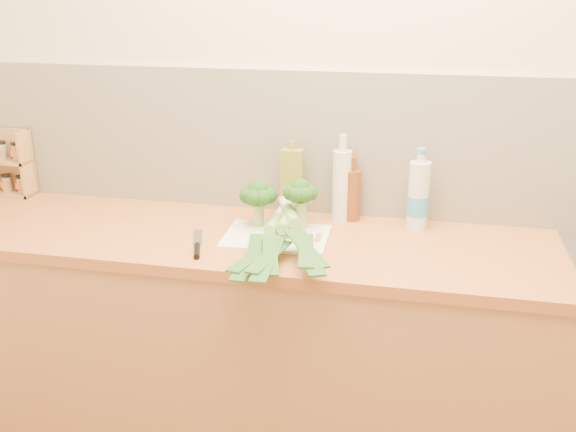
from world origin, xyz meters
name	(u,v)px	position (x,y,z in m)	size (l,w,h in m)	color
room_shell	(356,146)	(0.00, 1.49, 1.17)	(3.50, 3.50, 3.50)	beige
counter	(340,356)	(0.00, 1.20, 0.45)	(3.20, 0.62, 0.90)	#A76D45
chopping_board	(276,237)	(-0.24, 1.19, 0.91)	(0.36, 0.26, 0.01)	white
broccoli_left	(258,195)	(-0.32, 1.27, 1.03)	(0.13, 0.13, 0.17)	#85A45F
broccoli_right	(300,194)	(-0.17, 1.28, 1.04)	(0.12, 0.12, 0.18)	#85A45F
leek_front	(268,233)	(-0.25, 1.15, 0.93)	(0.10, 0.64, 0.04)	white
leek_mid	(282,229)	(-0.21, 1.15, 0.95)	(0.11, 0.70, 0.04)	white
leek_back	(295,224)	(-0.17, 1.16, 0.97)	(0.28, 0.66, 0.04)	white
chefs_knife	(197,248)	(-0.47, 1.04, 0.91)	(0.11, 0.26, 0.02)	silver
spice_rack	(6,166)	(-1.45, 1.44, 1.02)	(0.23, 0.09, 0.28)	tan
oil_tin	(292,183)	(-0.23, 1.41, 1.03)	(0.08, 0.05, 0.29)	olive
glass_bottle	(342,184)	(-0.04, 1.43, 1.04)	(0.07, 0.07, 0.32)	silver
amber_bottle	(352,194)	(0.00, 1.43, 1.00)	(0.06, 0.06, 0.24)	brown
water_bottle	(418,197)	(0.24, 1.40, 1.02)	(0.08, 0.08, 0.28)	silver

